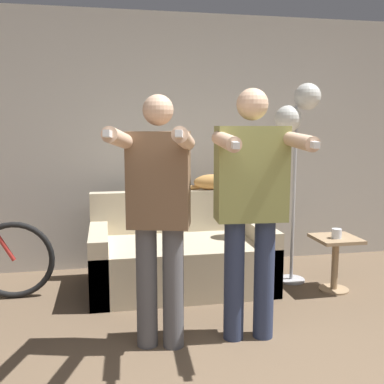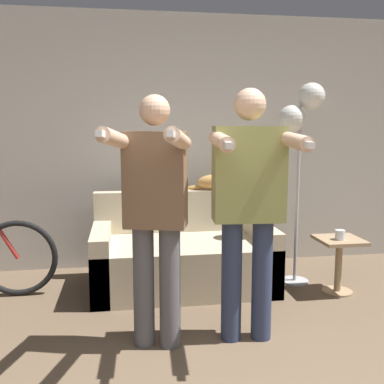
% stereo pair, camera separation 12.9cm
% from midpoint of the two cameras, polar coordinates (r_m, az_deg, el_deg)
% --- Properties ---
extents(wall_back, '(10.00, 0.05, 2.60)m').
position_cam_midpoint_polar(wall_back, '(4.75, -0.49, 6.36)').
color(wall_back, beige).
rests_on(wall_back, ground_plane).
extents(couch, '(1.61, 0.93, 0.84)m').
position_cam_midpoint_polar(couch, '(4.18, -2.45, -8.24)').
color(couch, beige).
rests_on(couch, ground_plane).
extents(person_left, '(0.58, 0.75, 1.66)m').
position_cam_midpoint_polar(person_left, '(2.89, -5.54, -1.90)').
color(person_left, '#56565B').
rests_on(person_left, ground_plane).
extents(person_right, '(0.57, 0.70, 1.71)m').
position_cam_midpoint_polar(person_right, '(3.00, 6.33, -0.70)').
color(person_right, '#2D3856').
rests_on(person_right, ground_plane).
extents(cat, '(0.49, 0.13, 0.18)m').
position_cam_midpoint_polar(cat, '(4.46, 1.82, 1.35)').
color(cat, tan).
rests_on(cat, couch).
extents(floor_lamp, '(0.42, 0.26, 1.85)m').
position_cam_midpoint_polar(floor_lamp, '(4.23, 12.36, 8.95)').
color(floor_lamp, '#B2B2B7').
rests_on(floor_lamp, ground_plane).
extents(side_table, '(0.38, 0.38, 0.49)m').
position_cam_midpoint_polar(side_table, '(4.21, 16.92, -7.44)').
color(side_table, '#A38460').
rests_on(side_table, ground_plane).
extents(cup, '(0.09, 0.09, 0.08)m').
position_cam_midpoint_polar(cup, '(4.13, 17.04, -5.06)').
color(cup, silver).
rests_on(cup, side_table).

